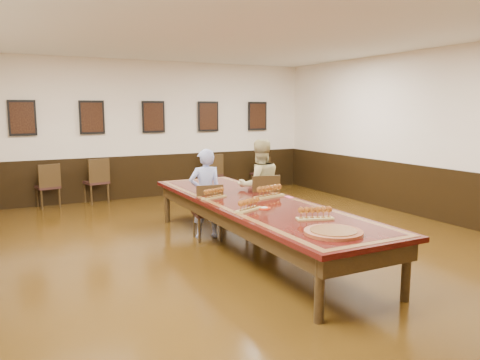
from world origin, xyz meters
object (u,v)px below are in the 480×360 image
spare_chair_a (48,185)px  spare_chair_d (260,173)px  chair_man (207,211)px  person_woman (259,186)px  chair_woman (262,204)px  carved_platter (333,232)px  conference_table (256,211)px  spare_chair_c (211,173)px  person_man (205,194)px  spare_chair_b (96,181)px

spare_chair_a → spare_chair_d: size_ratio=1.10×
chair_man → person_woman: size_ratio=0.58×
chair_woman → carved_platter: size_ratio=1.51×
carved_platter → chair_woman: bearing=75.4°
conference_table → chair_woman: bearing=55.4°
chair_man → spare_chair_d: size_ratio=1.07×
spare_chair_c → person_man: bearing=53.5°
chair_woman → spare_chair_b: 4.42m
person_man → carved_platter: size_ratio=2.17×
chair_man → person_woman: (0.98, 0.02, 0.33)m
chair_man → spare_chair_b: spare_chair_b is taller
chair_man → person_woman: person_woman is taller
spare_chair_d → conference_table: spare_chair_d is taller
chair_woman → conference_table: bearing=65.0°
spare_chair_a → spare_chair_d: 5.16m
spare_chair_a → person_man: person_man is taller
person_woman → conference_table: bearing=67.3°
chair_man → carved_platter: chair_man is taller
spare_chair_a → person_woman: size_ratio=0.60×
chair_man → conference_table: size_ratio=0.18×
person_man → carved_platter: bearing=102.6°
person_man → person_woman: 0.97m
chair_woman → person_woman: size_ratio=0.64×
person_woman → spare_chair_a: bearing=-42.0°
spare_chair_a → spare_chair_c: size_ratio=0.97×
chair_woman → spare_chair_d: chair_woman is taller
chair_man → spare_chair_a: 4.35m
spare_chair_b → spare_chair_c: size_ratio=1.03×
spare_chair_b → conference_table: spare_chair_b is taller
spare_chair_b → carved_platter: bearing=89.3°
spare_chair_b → conference_table: 5.01m
chair_woman → person_man: (-0.95, 0.18, 0.22)m
chair_woman → person_man: bearing=-1.1°
chair_man → spare_chair_b: size_ratio=0.91×
spare_chair_b → spare_chair_a: bearing=-9.7°
spare_chair_b → spare_chair_d: bearing=167.3°
spare_chair_c → spare_chair_d: size_ratio=1.14×
chair_man → spare_chair_d: 4.89m
chair_man → person_woman: 1.04m
person_man → conference_table: 1.11m
person_man → spare_chair_b: bearing=-65.9°
spare_chair_c → spare_chair_a: bearing=-11.5°
spare_chair_b → carved_platter: spare_chair_b is taller
conference_table → spare_chair_d: bearing=59.7°
spare_chair_c → person_man: person_man is taller
chair_woman → person_woman: 0.30m
chair_woman → spare_chair_b: bearing=-53.6°
spare_chair_d → spare_chair_c: bearing=-4.9°
chair_woman → carved_platter: bearing=85.0°
chair_woman → spare_chair_b: chair_woman is taller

